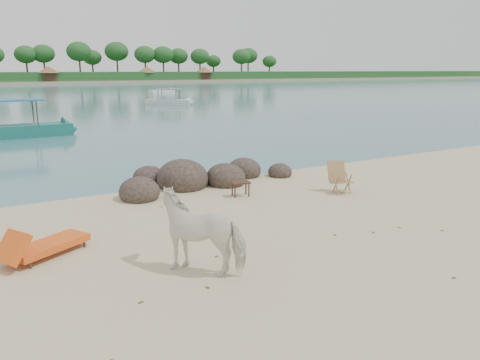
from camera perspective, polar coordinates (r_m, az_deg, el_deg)
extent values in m
ellipsoid|color=#2D261E|center=(14.31, -12.16, -1.53)|extent=(1.21, 1.33, 0.91)
ellipsoid|color=#2D261E|center=(15.50, -7.02, 0.12)|extent=(1.67, 1.83, 1.25)
ellipsoid|color=#2D261E|center=(15.76, -1.76, 0.20)|extent=(1.30, 1.43, 0.97)
ellipsoid|color=#2D261E|center=(17.02, 0.51, 1.13)|extent=(1.19, 1.31, 0.90)
ellipsoid|color=#2D261E|center=(17.04, 4.89, 0.88)|extent=(0.84, 0.93, 0.63)
ellipsoid|color=#2D261E|center=(16.16, -11.03, 0.15)|extent=(1.09, 1.20, 0.82)
ellipsoid|color=#2D261E|center=(16.93, -6.13, 0.68)|extent=(0.71, 0.78, 0.53)
imported|color=white|center=(9.06, -4.50, -6.27)|extent=(1.87, 1.90, 1.55)
plane|color=brown|center=(13.38, -9.50, -3.37)|extent=(0.14, 0.14, 0.00)
plane|color=brown|center=(9.73, 24.61, -10.95)|extent=(0.10, 0.10, 0.00)
plane|color=brown|center=(9.82, -2.88, -9.46)|extent=(0.13, 0.13, 0.00)
plane|color=brown|center=(11.63, 15.96, -6.29)|extent=(0.13, 0.13, 0.00)
plane|color=brown|center=(8.54, -3.98, -13.12)|extent=(0.11, 0.11, 0.00)
plane|color=brown|center=(12.16, 18.87, -5.64)|extent=(0.11, 0.11, 0.00)
plane|color=brown|center=(8.21, -11.99, -14.56)|extent=(0.12, 0.12, 0.00)
plane|color=brown|center=(11.24, 11.48, -6.72)|extent=(0.12, 0.12, 0.00)
plane|color=brown|center=(12.30, 23.42, -5.81)|extent=(0.11, 0.11, 0.00)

